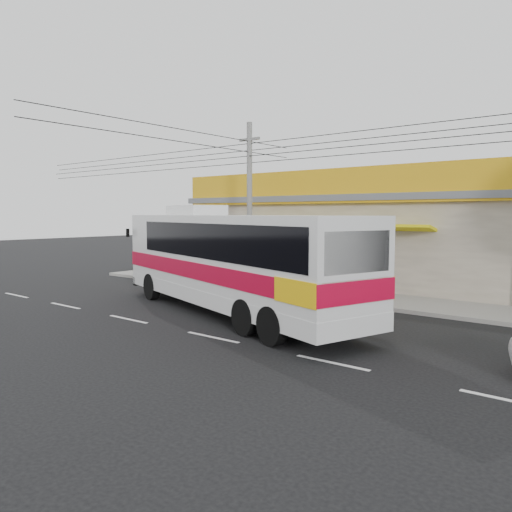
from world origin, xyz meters
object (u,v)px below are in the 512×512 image
Objects in this scene: motorbike_red at (277,277)px; coach_bus at (233,256)px; utility_pole at (249,152)px; motorbike_dark at (153,264)px.

coach_bus is at bearing -147.65° from motorbike_red.
utility_pole is (-3.46, 5.13, 4.39)m from coach_bus.
motorbike_red is (-2.05, 5.42, -1.44)m from coach_bus.
motorbike_dark is at bearing 178.03° from utility_pole.
motorbike_red is 1.01× the size of motorbike_dark.
motorbike_dark is (-8.81, -0.03, 0.07)m from motorbike_red.
utility_pole is at bearing 141.96° from coach_bus.
coach_bus is 5.97m from motorbike_red.
motorbike_dark is at bearing 101.79° from motorbike_red.
motorbike_red is 8.81m from motorbike_dark.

